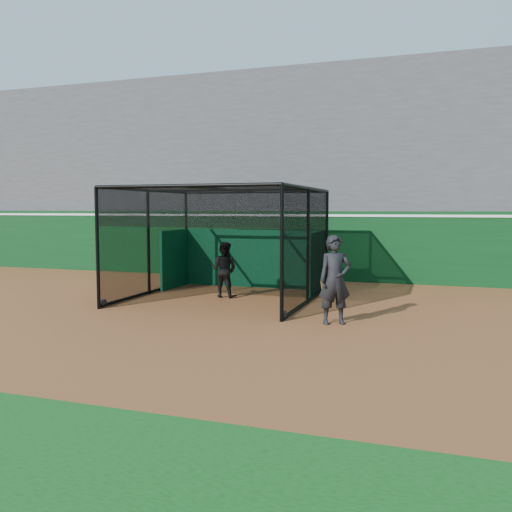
% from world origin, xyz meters
% --- Properties ---
extents(ground, '(120.00, 120.00, 0.00)m').
position_xyz_m(ground, '(0.00, 0.00, 0.00)').
color(ground, brown).
rests_on(ground, ground).
extents(outfield_wall, '(50.00, 0.50, 2.50)m').
position_xyz_m(outfield_wall, '(0.00, 8.50, 1.29)').
color(outfield_wall, '#0A3815').
rests_on(outfield_wall, ground).
extents(grandstand, '(50.00, 7.85, 8.95)m').
position_xyz_m(grandstand, '(0.00, 12.27, 4.48)').
color(grandstand, '#4C4C4F').
rests_on(grandstand, ground).
extents(batting_cage, '(5.02, 5.23, 3.14)m').
position_xyz_m(batting_cage, '(-0.68, 3.51, 1.57)').
color(batting_cage, black).
rests_on(batting_cage, ground).
extents(batter, '(0.84, 0.68, 1.63)m').
position_xyz_m(batter, '(-0.78, 3.74, 0.81)').
color(batter, black).
rests_on(batter, ground).
extents(on_deck_player, '(0.87, 0.76, 2.00)m').
position_xyz_m(on_deck_player, '(2.98, 1.07, 1.00)').
color(on_deck_player, black).
rests_on(on_deck_player, ground).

